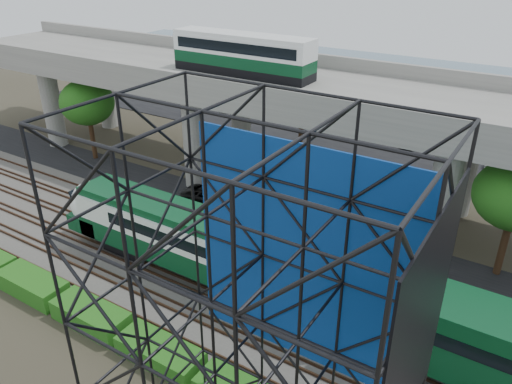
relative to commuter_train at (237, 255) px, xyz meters
The scene contains 13 objects.
ground 3.77m from the commuter_train, 124.62° to the right, with size 140.00×140.00×0.00m, color #474233.
ballast_bed 3.11m from the commuter_train, behind, with size 90.00×12.00×0.20m, color slate.
service_road 9.07m from the commuter_train, 99.23° to the left, with size 90.00×5.00×0.08m, color black.
parking_lot 32.16m from the commuter_train, 92.47° to the left, with size 90.00×18.00×0.08m, color black.
harbor_water 54.09m from the commuter_train, 91.46° to the left, with size 140.00×40.00×0.03m, color #496678.
rail_tracks 2.95m from the commuter_train, behind, with size 90.00×9.52×0.16m.
commuter_train is the anchor object (origin of this frame).
overpass 15.10m from the commuter_train, 97.83° to the left, with size 80.00×12.00×12.40m.
scaffold_tower 13.29m from the commuter_train, 53.14° to the right, with size 9.36×6.36×15.00m.
hedge_strip 6.72m from the commuter_train, 93.40° to the right, with size 34.60×1.80×1.20m.
trees 15.64m from the commuter_train, 113.12° to the left, with size 40.94×16.94×7.69m.
suv 11.64m from the commuter_train, 133.59° to the left, with size 2.35×5.11×1.42m, color black.
parked_cars 31.74m from the commuter_train, 90.12° to the left, with size 40.50×9.67×1.30m.
Camera 1 is at (14.92, -17.45, 18.79)m, focal length 35.00 mm.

